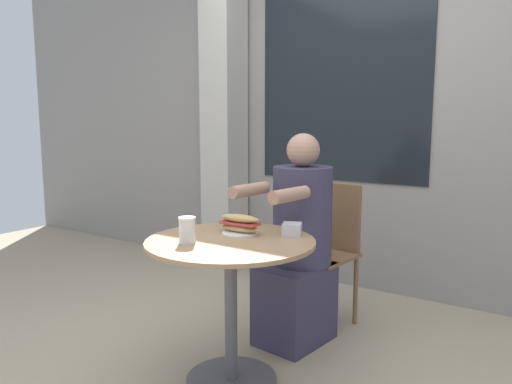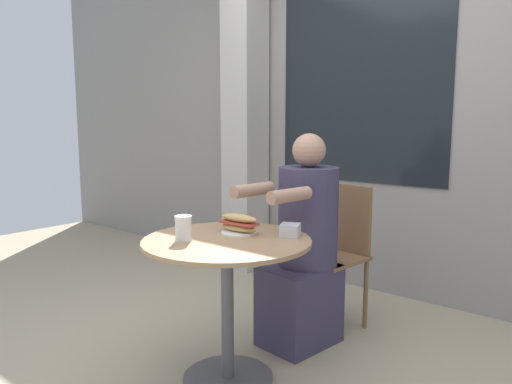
{
  "view_description": "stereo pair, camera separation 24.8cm",
  "coord_description": "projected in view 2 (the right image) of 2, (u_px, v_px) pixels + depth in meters",
  "views": [
    {
      "loc": [
        1.37,
        -1.82,
        1.27
      ],
      "look_at": [
        0.0,
        0.22,
        0.91
      ],
      "focal_mm": 35.0,
      "sensor_mm": 36.0,
      "label": 1
    },
    {
      "loc": [
        1.57,
        -1.68,
        1.27
      ],
      "look_at": [
        0.0,
        0.22,
        0.91
      ],
      "focal_mm": 35.0,
      "sensor_mm": 36.0,
      "label": 2
    }
  ],
  "objects": [
    {
      "name": "cafe_table",
      "position": [
        227.0,
        276.0,
        2.37
      ],
      "size": [
        0.8,
        0.8,
        0.71
      ],
      "color": "#997551",
      "rests_on": "ground_plane"
    },
    {
      "name": "diner_chair",
      "position": [
        337.0,
        242.0,
        3.04
      ],
      "size": [
        0.42,
        0.42,
        0.87
      ],
      "rotation": [
        0.0,
        0.0,
        3.02
      ],
      "color": "brown",
      "rests_on": "ground_plane"
    },
    {
      "name": "napkin_box",
      "position": [
        290.0,
        230.0,
        2.4
      ],
      "size": [
        0.12,
        0.12,
        0.06
      ],
      "rotation": [
        0.0,
        0.0,
        0.41
      ],
      "color": "silver",
      "rests_on": "cafe_table"
    },
    {
      "name": "storefront_wall",
      "position": [
        388.0,
        100.0,
        3.53
      ],
      "size": [
        8.0,
        0.09,
        2.8
      ],
      "color": "gray",
      "rests_on": "ground_plane"
    },
    {
      "name": "lattice_pillar",
      "position": [
        245.0,
        127.0,
        4.14
      ],
      "size": [
        0.28,
        0.28,
        2.4
      ],
      "color": "#B2ADA3",
      "rests_on": "ground_plane"
    },
    {
      "name": "sandwich_on_plate",
      "position": [
        239.0,
        224.0,
        2.46
      ],
      "size": [
        0.22,
        0.18,
        0.1
      ],
      "rotation": [
        0.0,
        0.0,
        0.03
      ],
      "color": "white",
      "rests_on": "cafe_table"
    },
    {
      "name": "ground_plane",
      "position": [
        228.0,
        379.0,
        2.45
      ],
      "size": [
        8.0,
        8.0,
        0.0
      ],
      "primitive_type": "plane",
      "color": "tan"
    },
    {
      "name": "seated_diner",
      "position": [
        304.0,
        254.0,
        2.79
      ],
      "size": [
        0.39,
        0.62,
        1.19
      ],
      "rotation": [
        0.0,
        0.0,
        3.02
      ],
      "color": "#38334C",
      "rests_on": "ground_plane"
    },
    {
      "name": "drink_cup",
      "position": [
        183.0,
        228.0,
        2.3
      ],
      "size": [
        0.08,
        0.08,
        0.12
      ],
      "color": "silver",
      "rests_on": "cafe_table"
    }
  ]
}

